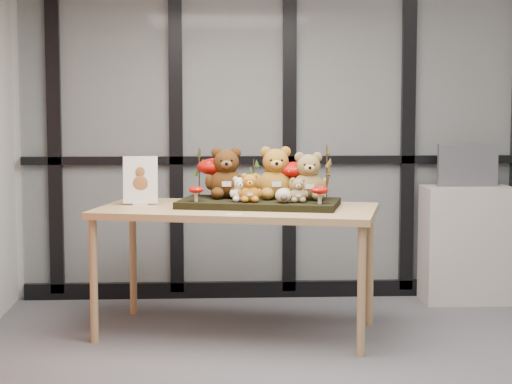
{
  "coord_description": "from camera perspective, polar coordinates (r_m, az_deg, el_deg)",
  "views": [
    {
      "loc": [
        -1.07,
        -4.47,
        1.54
      ],
      "look_at": [
        -0.76,
        1.35,
        0.92
      ],
      "focal_mm": 65.0,
      "sensor_mm": 36.0,
      "label": 1
    }
  ],
  "objects": [
    {
      "name": "bear_tan_back",
      "position": [
        5.95,
        3.24,
        1.14
      ],
      "size": [
        0.31,
        0.29,
        0.34
      ],
      "primitive_type": null,
      "rotation": [
        0.0,
        0.0,
        -0.24
      ],
      "color": "olive",
      "rests_on": "diorama_tray"
    },
    {
      "name": "sign_holder",
      "position": [
        6.08,
        -7.13,
        0.61
      ],
      "size": [
        0.22,
        0.06,
        0.32
      ],
      "rotation": [
        0.0,
        0.0,
        0.01
      ],
      "color": "silver",
      "rests_on": "display_table"
    },
    {
      "name": "plush_cream_hedgehog",
      "position": [
        5.78,
        1.68,
        -0.18
      ],
      "size": [
        0.09,
        0.09,
        0.1
      ],
      "primitive_type": null,
      "rotation": [
        0.0,
        0.0,
        -0.24
      ],
      "color": "beige",
      "rests_on": "diorama_tray"
    },
    {
      "name": "bear_brown_medium",
      "position": [
        6.05,
        -1.84,
        1.36
      ],
      "size": [
        0.33,
        0.31,
        0.37
      ],
      "primitive_type": null,
      "rotation": [
        0.0,
        0.0,
        -0.24
      ],
      "color": "#42250C",
      "rests_on": "diorama_tray"
    },
    {
      "name": "label_card",
      "position": [
        5.56,
        -1.37,
        -1.38
      ],
      "size": [
        0.1,
        0.03,
        0.0
      ],
      "primitive_type": "cube",
      "color": "white",
      "rests_on": "display_table"
    },
    {
      "name": "bear_beige_small",
      "position": [
        5.81,
        2.6,
        0.2
      ],
      "size": [
        0.16,
        0.15,
        0.17
      ],
      "primitive_type": null,
      "rotation": [
        0.0,
        0.0,
        -0.24
      ],
      "color": "olive",
      "rests_on": "diorama_tray"
    },
    {
      "name": "sprig_dry_mid_right",
      "position": [
        5.85,
        4.38,
        0.71
      ],
      "size": [
        0.05,
        0.05,
        0.27
      ],
      "primitive_type": null,
      "color": "brown",
      "rests_on": "diorama_tray"
    },
    {
      "name": "mushroom_back_left",
      "position": [
        6.16,
        -2.48,
        1.04
      ],
      "size": [
        0.25,
        0.25,
        0.28
      ],
      "primitive_type": null,
      "color": "#A10A05",
      "rests_on": "diorama_tray"
    },
    {
      "name": "room_shell",
      "position": [
        4.6,
        10.49,
        7.68
      ],
      "size": [
        5.0,
        5.0,
        5.0
      ],
      "color": "#B6B3AC",
      "rests_on": "floor"
    },
    {
      "name": "bear_pooh_yellow",
      "position": [
        6.01,
        1.21,
        1.37
      ],
      "size": [
        0.34,
        0.32,
        0.37
      ],
      "primitive_type": null,
      "rotation": [
        0.0,
        0.0,
        -0.24
      ],
      "color": "#A26D1E",
      "rests_on": "diorama_tray"
    },
    {
      "name": "sprig_green_centre",
      "position": [
        6.14,
        -0.15,
        0.88
      ],
      "size": [
        0.05,
        0.05,
        0.25
      ],
      "primitive_type": null,
      "color": "#1D3C0D",
      "rests_on": "diorama_tray"
    },
    {
      "name": "monitor",
      "position": [
        7.02,
        12.9,
        1.62
      ],
      "size": [
        0.44,
        0.05,
        0.32
      ],
      "color": "#505258",
      "rests_on": "cabinet"
    },
    {
      "name": "mushroom_front_right",
      "position": [
        5.75,
        3.94,
        -0.12
      ],
      "size": [
        0.11,
        0.11,
        0.12
      ],
      "primitive_type": null,
      "color": "#A10A05",
      "rests_on": "diorama_tray"
    },
    {
      "name": "diorama_tray",
      "position": [
        5.95,
        0.19,
        -0.7
      ],
      "size": [
        1.1,
        0.73,
        0.04
      ],
      "primitive_type": "cube",
      "rotation": [
        0.0,
        0.0,
        -0.24
      ],
      "color": "black",
      "rests_on": "display_table"
    },
    {
      "name": "sprig_green_mid_left",
      "position": [
        6.17,
        -2.06,
        0.89
      ],
      "size": [
        0.05,
        0.05,
        0.25
      ],
      "primitive_type": null,
      "color": "#1D3C0D",
      "rests_on": "diorama_tray"
    },
    {
      "name": "sprig_green_far_left",
      "position": [
        6.15,
        -3.52,
        1.23
      ],
      "size": [
        0.05,
        0.05,
        0.32
      ],
      "primitive_type": null,
      "color": "#1D3C0D",
      "rests_on": "diorama_tray"
    },
    {
      "name": "mushroom_back_right",
      "position": [
        6.05,
        2.33,
        0.86
      ],
      "size": [
        0.24,
        0.24,
        0.26
      ],
      "primitive_type": null,
      "color": "#A10A05",
      "rests_on": "diorama_tray"
    },
    {
      "name": "sprig_dry_far_right",
      "position": [
        5.98,
        4.38,
        1.22
      ],
      "size": [
        0.05,
        0.05,
        0.35
      ],
      "primitive_type": null,
      "color": "brown",
      "rests_on": "diorama_tray"
    },
    {
      "name": "glass_partition",
      "position": [
        7.03,
        5.74,
        4.98
      ],
      "size": [
        4.9,
        0.06,
        2.78
      ],
      "color": "#2D383F",
      "rests_on": "floor"
    },
    {
      "name": "mushroom_front_left",
      "position": [
        5.87,
        -3.71,
        -0.07
      ],
      "size": [
        0.1,
        0.1,
        0.11
      ],
      "primitive_type": null,
      "color": "#A10A05",
      "rests_on": "diorama_tray"
    },
    {
      "name": "bear_white_bow",
      "position": [
        5.85,
        -0.98,
        0.26
      ],
      "size": [
        0.16,
        0.15,
        0.18
      ],
      "primitive_type": null,
      "rotation": [
        0.0,
        0.0,
        -0.24
      ],
      "color": "white",
      "rests_on": "diorama_tray"
    },
    {
      "name": "bear_small_yellow",
      "position": [
        5.82,
        -0.4,
        0.36
      ],
      "size": [
        0.18,
        0.17,
        0.2
      ],
      "primitive_type": null,
      "rotation": [
        0.0,
        0.0,
        -0.24
      ],
      "color": "#BF7219",
      "rests_on": "diorama_tray"
    },
    {
      "name": "cabinet",
      "position": [
        7.07,
        12.83,
        -3.16
      ],
      "size": [
        0.65,
        0.38,
        0.86
      ],
      "primitive_type": "cube",
      "color": "#B0A69D",
      "rests_on": "floor"
    },
    {
      "name": "display_table",
      "position": [
        5.92,
        -1.18,
        -1.58
      ],
      "size": [
        1.91,
        1.26,
        0.82
      ],
      "rotation": [
        0.0,
        0.0,
        -0.24
      ],
      "color": "tan",
      "rests_on": "floor"
    }
  ]
}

